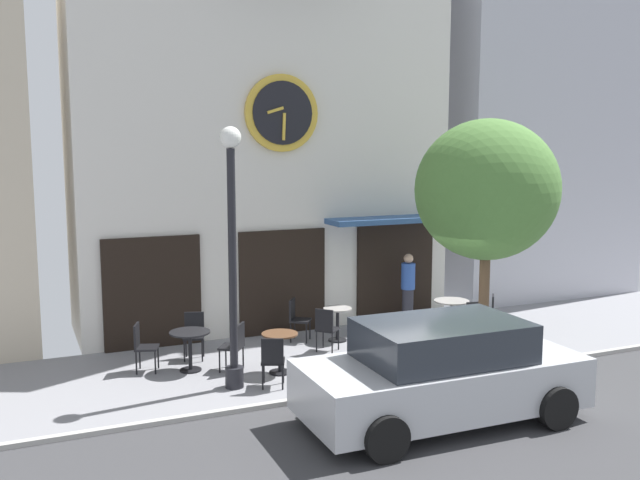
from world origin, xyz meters
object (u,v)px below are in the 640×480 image
(cafe_table_center_right, at_px, (338,319))
(cafe_chair_under_awning, at_px, (326,326))
(pedestrian_blue, at_px, (408,288))
(cafe_chair_by_entrance, at_px, (235,343))
(cafe_table_leftmost, at_px, (190,342))
(parked_car_silver, at_px, (442,372))
(street_tree, at_px, (487,190))
(cafe_table_near_curb, at_px, (452,309))
(cafe_table_rightmost, at_px, (280,346))
(cafe_chair_left_end, at_px, (142,344))
(cafe_chair_facing_wall, at_px, (194,332))
(cafe_chair_right_end, at_px, (297,316))
(cafe_chair_corner, at_px, (488,312))
(street_lamp, at_px, (232,258))
(cafe_chair_outer, at_px, (273,358))
(cafe_chair_curbside, at_px, (473,318))

(cafe_table_center_right, relative_size, cafe_chair_under_awning, 0.79)
(cafe_table_center_right, relative_size, pedestrian_blue, 0.43)
(cafe_table_center_right, relative_size, cafe_chair_by_entrance, 0.79)
(cafe_table_leftmost, bearing_deg, parked_car_silver, -53.19)
(cafe_chair_by_entrance, xyz_separation_m, cafe_chair_under_awning, (2.02, 0.42, 0.00))
(street_tree, height_order, pedestrian_blue, street_tree)
(street_tree, bearing_deg, cafe_chair_under_awning, 145.20)
(cafe_table_center_right, xyz_separation_m, cafe_table_near_curb, (2.59, -0.42, 0.07))
(cafe_table_rightmost, distance_m, pedestrian_blue, 4.44)
(cafe_chair_left_end, bearing_deg, cafe_table_near_curb, -0.02)
(cafe_table_rightmost, bearing_deg, cafe_chair_facing_wall, 128.42)
(cafe_chair_facing_wall, bearing_deg, cafe_chair_under_awning, -14.85)
(street_tree, distance_m, pedestrian_blue, 3.83)
(street_tree, bearing_deg, cafe_chair_right_end, 135.01)
(street_tree, bearing_deg, cafe_table_rightmost, 166.92)
(cafe_chair_corner, bearing_deg, cafe_chair_by_entrance, -178.61)
(street_tree, bearing_deg, cafe_table_center_right, 129.21)
(cafe_table_center_right, relative_size, cafe_chair_corner, 0.79)
(street_lamp, xyz_separation_m, cafe_table_rightmost, (0.99, 0.40, -1.75))
(cafe_table_rightmost, bearing_deg, cafe_chair_right_end, 60.04)
(cafe_table_near_curb, height_order, cafe_chair_outer, cafe_chair_outer)
(cafe_chair_outer, bearing_deg, pedestrian_blue, 32.69)
(cafe_table_center_right, height_order, cafe_chair_by_entrance, cafe_chair_by_entrance)
(cafe_table_leftmost, bearing_deg, cafe_chair_right_end, 22.92)
(cafe_chair_left_end, height_order, parked_car_silver, parked_car_silver)
(street_tree, bearing_deg, street_lamp, 174.18)
(cafe_chair_right_end, distance_m, cafe_chair_facing_wall, 2.31)
(cafe_table_near_curb, distance_m, cafe_chair_by_entrance, 5.21)
(cafe_chair_right_end, height_order, cafe_chair_left_end, same)
(cafe_chair_right_end, xyz_separation_m, cafe_chair_curbside, (3.34, -1.63, 0.00))
(cafe_chair_curbside, bearing_deg, cafe_chair_facing_wall, 167.05)
(cafe_table_center_right, bearing_deg, street_lamp, -146.22)
(cafe_table_center_right, height_order, cafe_table_near_curb, cafe_table_near_curb)
(cafe_chair_curbside, height_order, cafe_chair_by_entrance, same)
(street_tree, distance_m, cafe_table_center_right, 4.20)
(street_lamp, bearing_deg, cafe_chair_under_awning, 28.74)
(cafe_table_leftmost, distance_m, cafe_table_center_right, 3.42)
(parked_car_silver, bearing_deg, cafe_chair_right_end, 94.19)
(cafe_table_rightmost, distance_m, cafe_chair_right_end, 2.15)
(cafe_chair_corner, distance_m, cafe_chair_curbside, 0.73)
(cafe_table_center_right, bearing_deg, cafe_chair_right_end, 156.12)
(cafe_table_leftmost, bearing_deg, cafe_table_center_right, 12.22)
(street_tree, xyz_separation_m, parked_car_silver, (-2.39, -2.21, -2.54))
(cafe_chair_facing_wall, height_order, cafe_chair_under_awning, same)
(cafe_table_rightmost, height_order, cafe_table_center_right, cafe_table_rightmost)
(cafe_table_rightmost, xyz_separation_m, cafe_table_center_right, (1.87, 1.51, -0.05))
(cafe_table_center_right, bearing_deg, cafe_chair_curbside, -26.64)
(cafe_chair_right_end, bearing_deg, cafe_table_center_right, -23.88)
(cafe_chair_right_end, xyz_separation_m, pedestrian_blue, (2.84, 0.20, 0.33))
(cafe_chair_under_awning, bearing_deg, pedestrian_blue, 24.71)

